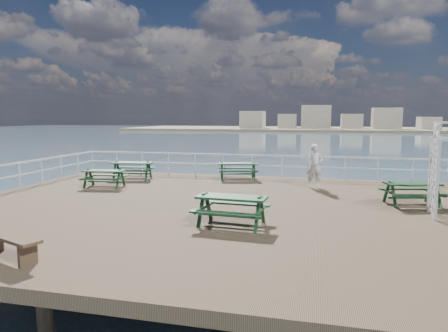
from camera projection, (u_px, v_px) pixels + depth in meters
ground at (218, 210)px, 13.29m from camera, size 18.00×14.00×0.30m
sea_backdrop at (347, 126)px, 139.86m from camera, size 300.00×300.00×9.20m
railing at (232, 170)px, 15.65m from camera, size 17.77×13.76×1.10m
picnic_table_a at (132, 167)px, 19.03m from camera, size 2.08×1.79×0.90m
picnic_table_b at (238, 167)px, 18.89m from camera, size 2.12×1.87×0.88m
picnic_table_c at (412, 189)px, 13.38m from camera, size 2.05×1.80×0.86m
picnic_table_d at (104, 175)px, 16.79m from camera, size 1.84×1.56×0.82m
picnic_table_e at (232, 204)px, 10.88m from camera, size 1.99×1.65×0.92m
flat_bench_far at (9, 241)px, 8.32m from camera, size 1.81×1.02×0.51m
person at (315, 166)px, 16.63m from camera, size 0.72×0.52×1.82m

